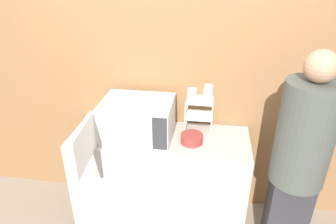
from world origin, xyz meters
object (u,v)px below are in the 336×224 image
(glass_front_right, at_px, (208,96))
(bowl, at_px, (192,139))
(microwave, at_px, (135,120))
(person, at_px, (299,159))
(glass_back_right, at_px, (209,91))
(glass_front_left, at_px, (192,95))
(dish_rack, at_px, (199,109))

(glass_front_right, distance_m, bowl, 0.37)
(microwave, relative_size, bowl, 4.90)
(person, bearing_deg, glass_back_right, 141.90)
(glass_front_left, height_order, person, person)
(glass_front_left, bearing_deg, glass_front_right, -0.83)
(glass_front_left, bearing_deg, dish_rack, 38.90)
(bowl, bearing_deg, microwave, 176.53)
(dish_rack, bearing_deg, bowl, -101.49)
(dish_rack, bearing_deg, person, -32.72)
(glass_back_right, xyz_separation_m, glass_front_right, (-0.00, -0.10, 0.00))
(glass_front_left, xyz_separation_m, glass_back_right, (0.13, 0.10, 0.00))
(glass_front_left, bearing_deg, microwave, -164.36)
(dish_rack, relative_size, bowl, 1.64)
(glass_front_left, distance_m, glass_front_right, 0.13)
(glass_front_left, height_order, glass_back_right, same)
(glass_front_right, bearing_deg, microwave, -167.85)
(microwave, distance_m, glass_back_right, 0.66)
(microwave, height_order, person, person)
(microwave, relative_size, dish_rack, 2.99)
(dish_rack, xyz_separation_m, bowl, (-0.04, -0.21, -0.18))
(glass_front_left, bearing_deg, glass_back_right, 37.17)
(microwave, bearing_deg, person, -13.09)
(bowl, xyz_separation_m, person, (0.77, -0.26, 0.06))
(dish_rack, height_order, bowl, dish_rack)
(glass_back_right, xyz_separation_m, person, (0.66, -0.51, -0.26))
(glass_front_right, bearing_deg, dish_rack, 140.34)
(microwave, xyz_separation_m, glass_front_right, (0.58, 0.12, 0.20))
(glass_front_right, relative_size, bowl, 0.61)
(glass_front_left, xyz_separation_m, person, (0.79, -0.41, -0.26))
(microwave, bearing_deg, glass_back_right, 21.22)
(bowl, bearing_deg, glass_front_right, 55.36)
(dish_rack, relative_size, glass_front_left, 2.67)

